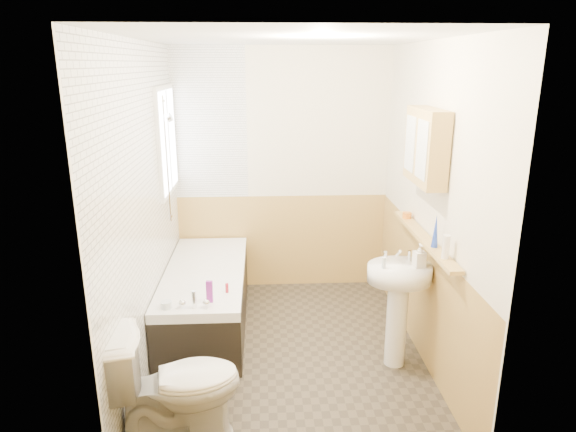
# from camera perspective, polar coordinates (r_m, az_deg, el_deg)

# --- Properties ---
(floor) EXTENTS (2.80, 2.80, 0.00)m
(floor) POSITION_cam_1_polar(r_m,az_deg,el_deg) (4.46, 0.10, -14.87)
(floor) COLOR #302A22
(floor) RESTS_ON ground
(ceiling) EXTENTS (2.80, 2.80, 0.00)m
(ceiling) POSITION_cam_1_polar(r_m,az_deg,el_deg) (3.81, 0.12, 19.18)
(ceiling) COLOR white
(ceiling) RESTS_ON ground
(wall_back) EXTENTS (2.20, 0.02, 2.50)m
(wall_back) POSITION_cam_1_polar(r_m,az_deg,el_deg) (5.32, -0.71, 4.91)
(wall_back) COLOR beige
(wall_back) RESTS_ON ground
(wall_front) EXTENTS (2.20, 0.02, 2.50)m
(wall_front) POSITION_cam_1_polar(r_m,az_deg,el_deg) (2.63, 1.79, -7.64)
(wall_front) COLOR beige
(wall_front) RESTS_ON ground
(wall_left) EXTENTS (0.02, 2.80, 2.50)m
(wall_left) POSITION_cam_1_polar(r_m,az_deg,el_deg) (4.05, -15.77, 0.52)
(wall_left) COLOR beige
(wall_left) RESTS_ON ground
(wall_right) EXTENTS (0.02, 2.80, 2.50)m
(wall_right) POSITION_cam_1_polar(r_m,az_deg,el_deg) (4.16, 15.56, 0.96)
(wall_right) COLOR beige
(wall_right) RESTS_ON ground
(wainscot_right) EXTENTS (0.01, 2.80, 1.00)m
(wainscot_right) POSITION_cam_1_polar(r_m,az_deg,el_deg) (4.41, 14.53, -8.47)
(wainscot_right) COLOR tan
(wainscot_right) RESTS_ON wall_right
(wainscot_front) EXTENTS (2.20, 0.01, 1.00)m
(wainscot_front) POSITION_cam_1_polar(r_m,az_deg,el_deg) (3.03, 1.62, -20.50)
(wainscot_front) COLOR tan
(wainscot_front) RESTS_ON wall_front
(wainscot_back) EXTENTS (2.20, 0.01, 1.00)m
(wainscot_back) POSITION_cam_1_polar(r_m,az_deg,el_deg) (5.50, -0.67, -2.81)
(wainscot_back) COLOR tan
(wainscot_back) RESTS_ON wall_back
(tile_cladding_left) EXTENTS (0.01, 2.80, 2.50)m
(tile_cladding_left) POSITION_cam_1_polar(r_m,az_deg,el_deg) (4.05, -15.46, 0.52)
(tile_cladding_left) COLOR white
(tile_cladding_left) RESTS_ON wall_left
(tile_return_back) EXTENTS (0.75, 0.01, 1.50)m
(tile_return_back) POSITION_cam_1_polar(r_m,az_deg,el_deg) (5.24, -8.79, 10.08)
(tile_return_back) COLOR white
(tile_return_back) RESTS_ON wall_back
(window) EXTENTS (0.03, 0.79, 0.99)m
(window) POSITION_cam_1_polar(r_m,az_deg,el_deg) (4.87, -13.22, 8.16)
(window) COLOR white
(window) RESTS_ON wall_left
(bathtub) EXTENTS (0.70, 1.71, 0.69)m
(bathtub) POSITION_cam_1_polar(r_m,az_deg,el_deg) (4.79, -9.08, -8.82)
(bathtub) COLOR black
(bathtub) RESTS_ON floor
(shower_riser) EXTENTS (0.10, 0.08, 1.13)m
(shower_riser) POSITION_cam_1_polar(r_m,az_deg,el_deg) (4.68, -13.28, 7.25)
(shower_riser) COLOR silver
(shower_riser) RESTS_ON wall_left
(toilet) EXTENTS (0.89, 0.61, 0.80)m
(toilet) POSITION_cam_1_polar(r_m,az_deg,el_deg) (3.44, -12.31, -17.93)
(toilet) COLOR white
(toilet) RESTS_ON floor
(sink) EXTENTS (0.50, 0.40, 0.96)m
(sink) POSITION_cam_1_polar(r_m,az_deg,el_deg) (4.12, 12.15, -8.50)
(sink) COLOR white
(sink) RESTS_ON floor
(pine_shelf) EXTENTS (0.10, 1.40, 0.03)m
(pine_shelf) POSITION_cam_1_polar(r_m,az_deg,el_deg) (4.11, 14.86, -2.38)
(pine_shelf) COLOR tan
(pine_shelf) RESTS_ON wall_right
(medicine_cabinet) EXTENTS (0.16, 0.62, 0.56)m
(medicine_cabinet) POSITION_cam_1_polar(r_m,az_deg,el_deg) (3.97, 15.05, 7.47)
(medicine_cabinet) COLOR tan
(medicine_cabinet) RESTS_ON wall_right
(foam_can) EXTENTS (0.07, 0.07, 0.17)m
(foam_can) POSITION_cam_1_polar(r_m,az_deg,el_deg) (3.66, 17.14, -3.29)
(foam_can) COLOR silver
(foam_can) RESTS_ON pine_shelf
(green_bottle) EXTENTS (0.06, 0.06, 0.25)m
(green_bottle) POSITION_cam_1_polar(r_m,az_deg,el_deg) (3.85, 16.08, -1.60)
(green_bottle) COLOR #19339E
(green_bottle) RESTS_ON pine_shelf
(black_jar) EXTENTS (0.09, 0.09, 0.05)m
(black_jar) POSITION_cam_1_polar(r_m,az_deg,el_deg) (4.54, 13.08, 0.08)
(black_jar) COLOR orange
(black_jar) RESTS_ON pine_shelf
(soap_bottle) EXTENTS (0.11, 0.19, 0.08)m
(soap_bottle) POSITION_cam_1_polar(r_m,az_deg,el_deg) (4.01, 14.37, -4.93)
(soap_bottle) COLOR silver
(soap_bottle) RESTS_ON sink
(clear_bottle) EXTENTS (0.04, 0.04, 0.09)m
(clear_bottle) POSITION_cam_1_polar(r_m,az_deg,el_deg) (3.92, 10.59, -5.14)
(clear_bottle) COLOR silver
(clear_bottle) RESTS_ON sink
(blue_gel) EXTENTS (0.05, 0.04, 0.17)m
(blue_gel) POSITION_cam_1_polar(r_m,az_deg,el_deg) (4.04, -8.71, -8.31)
(blue_gel) COLOR purple
(blue_gel) RESTS_ON bathtub
(cream_jar) EXTENTS (0.11, 0.11, 0.05)m
(cream_jar) POSITION_cam_1_polar(r_m,az_deg,el_deg) (4.03, -13.36, -9.58)
(cream_jar) COLOR silver
(cream_jar) RESTS_ON bathtub
(orange_bottle) EXTENTS (0.03, 0.03, 0.08)m
(orange_bottle) POSITION_cam_1_polar(r_m,az_deg,el_deg) (4.20, -6.80, -7.95)
(orange_bottle) COLOR maroon
(orange_bottle) RESTS_ON bathtub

